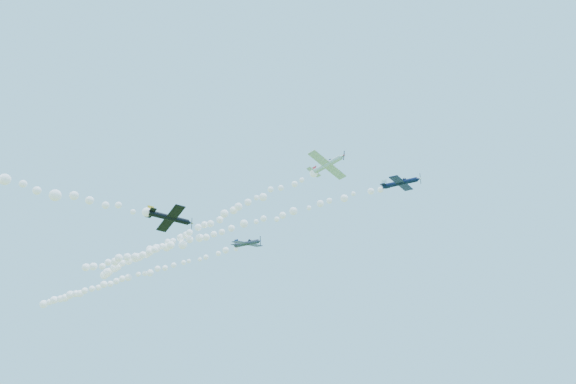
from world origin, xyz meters
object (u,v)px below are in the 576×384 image
Objects in this scene: plane_white at (327,165)px; plane_black at (170,218)px; plane_grey at (247,243)px; plane_navy at (401,183)px.

plane_white is 1.06× the size of plane_black.
plane_navy is at bearing 0.80° from plane_grey.
plane_white is 1.02× the size of plane_grey.
plane_white reaches higher than plane_black.
plane_navy is at bearing -21.99° from plane_black.
plane_grey is 31.34m from plane_black.
plane_navy reaches higher than plane_black.
plane_navy is 0.97× the size of plane_grey.
plane_black is (10.13, -28.87, -6.81)m from plane_grey.
plane_white reaches higher than plane_navy.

